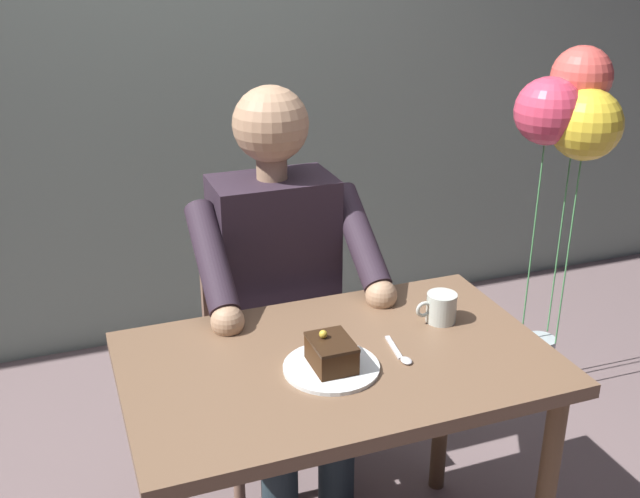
{
  "coord_description": "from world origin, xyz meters",
  "views": [
    {
      "loc": [
        0.6,
        1.48,
        1.7
      ],
      "look_at": [
        0.01,
        -0.1,
        0.99
      ],
      "focal_mm": 42.25,
      "sensor_mm": 36.0,
      "label": 1
    }
  ],
  "objects": [
    {
      "name": "seated_person",
      "position": [
        0.0,
        -0.46,
        0.69
      ],
      "size": [
        0.53,
        0.58,
        1.31
      ],
      "color": "#2F232F",
      "rests_on": "ground"
    },
    {
      "name": "dessert_spoon",
      "position": [
        -0.15,
        0.05,
        0.74
      ],
      "size": [
        0.03,
        0.14,
        0.01
      ],
      "color": "silver",
      "rests_on": "dining_table"
    },
    {
      "name": "dessert_plate",
      "position": [
        0.04,
        0.05,
        0.74
      ],
      "size": [
        0.23,
        0.23,
        0.01
      ],
      "primitive_type": "cylinder",
      "color": "white",
      "rests_on": "dining_table"
    },
    {
      "name": "balloon_display",
      "position": [
        -1.12,
        -0.65,
        1.06
      ],
      "size": [
        0.37,
        0.33,
        1.34
      ],
      "color": "#B2C1C6",
      "rests_on": "ground"
    },
    {
      "name": "dining_table",
      "position": [
        0.0,
        0.0,
        0.64
      ],
      "size": [
        1.05,
        0.65,
        0.74
      ],
      "color": "brown",
      "rests_on": "ground"
    },
    {
      "name": "cake_slice",
      "position": [
        0.04,
        0.04,
        0.78
      ],
      "size": [
        0.1,
        0.12,
        0.09
      ],
      "color": "#3A200D",
      "rests_on": "dessert_plate"
    },
    {
      "name": "coffee_cup",
      "position": [
        -0.32,
        -0.08,
        0.78
      ],
      "size": [
        0.12,
        0.08,
        0.08
      ],
      "color": "beige",
      "rests_on": "dining_table"
    },
    {
      "name": "chair",
      "position": [
        0.0,
        -0.63,
        0.51
      ],
      "size": [
        0.42,
        0.42,
        0.91
      ],
      "color": "brown",
      "rests_on": "ground"
    }
  ]
}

